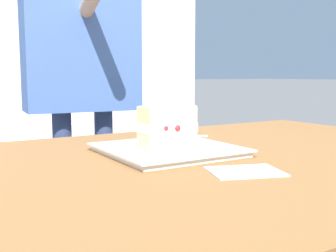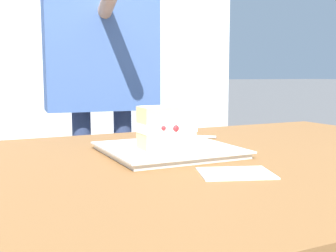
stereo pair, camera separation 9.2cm
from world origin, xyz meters
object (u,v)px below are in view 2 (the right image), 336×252
at_px(dessert_plate, 168,150).
at_px(paper_napkin, 236,173).
at_px(dessert_fork, 181,136).
at_px(diner_person, 101,45).
at_px(patio_table, 230,203).
at_px(cake_slice, 167,127).

distance_m(dessert_plate, paper_napkin, 0.23).
relative_size(dessert_fork, diner_person, 0.09).
bearing_deg(diner_person, patio_table, 93.00).
height_order(cake_slice, diner_person, diner_person).
height_order(dessert_fork, diner_person, diner_person).
xyz_separation_m(cake_slice, dessert_fork, (-0.15, -0.21, -0.06)).
bearing_deg(cake_slice, paper_napkin, 98.74).
bearing_deg(cake_slice, dessert_plate, -127.57).
height_order(patio_table, dessert_fork, dessert_fork).
xyz_separation_m(cake_slice, diner_person, (-0.08, -0.76, 0.23)).
relative_size(cake_slice, paper_napkin, 0.80).
height_order(patio_table, paper_napkin, paper_napkin).
bearing_deg(diner_person, cake_slice, 83.87).
distance_m(cake_slice, paper_napkin, 0.23).
bearing_deg(diner_person, paper_napkin, 87.16).
relative_size(dessert_plate, cake_slice, 2.28).
bearing_deg(dessert_fork, patio_table, 85.54).
height_order(dessert_plate, cake_slice, cake_slice).
height_order(patio_table, cake_slice, cake_slice).
height_order(dessert_plate, diner_person, diner_person).
relative_size(dessert_plate, paper_napkin, 1.83).
bearing_deg(patio_table, paper_napkin, 58.13).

